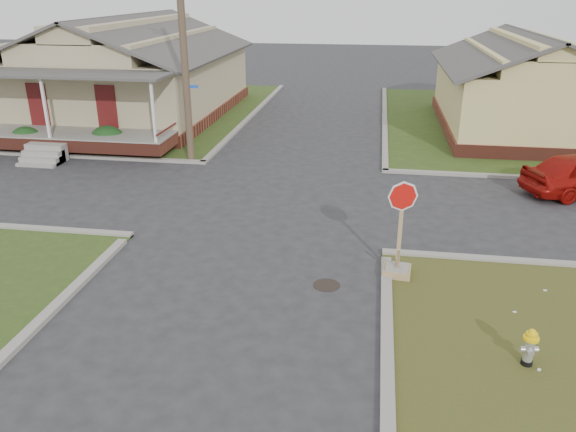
# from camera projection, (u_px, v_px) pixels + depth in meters

# --- Properties ---
(ground) EXTENTS (120.00, 120.00, 0.00)m
(ground) POSITION_uv_depth(u_px,v_px,m) (241.00, 269.00, 14.09)
(ground) COLOR #2A2A2C
(ground) RESTS_ON ground
(verge_far_left) EXTENTS (19.00, 19.00, 0.05)m
(verge_far_left) POSITION_uv_depth(u_px,v_px,m) (94.00, 109.00, 32.41)
(verge_far_left) COLOR #2E4619
(verge_far_left) RESTS_ON ground
(curbs) EXTENTS (80.00, 40.00, 0.12)m
(curbs) POSITION_uv_depth(u_px,v_px,m) (276.00, 200.00, 18.66)
(curbs) COLOR gray
(curbs) RESTS_ON ground
(manhole) EXTENTS (0.64, 0.64, 0.01)m
(manhole) POSITION_uv_depth(u_px,v_px,m) (327.00, 285.00, 13.32)
(manhole) COLOR black
(manhole) RESTS_ON ground
(corner_house) EXTENTS (10.10, 15.50, 5.30)m
(corner_house) POSITION_uv_depth(u_px,v_px,m) (130.00, 74.00, 29.92)
(corner_house) COLOR brown
(corner_house) RESTS_ON ground
(side_house_yellow) EXTENTS (7.60, 11.60, 4.70)m
(side_house_yellow) POSITION_uv_depth(u_px,v_px,m) (523.00, 85.00, 26.91)
(side_house_yellow) COLOR brown
(side_house_yellow) RESTS_ON ground
(utility_pole) EXTENTS (1.80, 0.28, 9.00)m
(utility_pole) POSITION_uv_depth(u_px,v_px,m) (183.00, 42.00, 21.07)
(utility_pole) COLOR #453328
(utility_pole) RESTS_ON ground
(fire_hydrant) EXTENTS (0.29, 0.29, 0.77)m
(fire_hydrant) POSITION_uv_depth(u_px,v_px,m) (530.00, 345.00, 10.30)
(fire_hydrant) COLOR black
(fire_hydrant) RESTS_ON ground
(stop_sign) EXTENTS (0.68, 0.67, 2.40)m
(stop_sign) POSITION_uv_depth(u_px,v_px,m) (398.00, 255.00, 13.54)
(stop_sign) COLOR tan
(stop_sign) RESTS_ON ground
(hedge_left) EXTENTS (1.37, 1.13, 1.05)m
(hedge_left) POSITION_uv_depth(u_px,v_px,m) (26.00, 138.00, 23.94)
(hedge_left) COLOR #163A15
(hedge_left) RESTS_ON verge_far_left
(hedge_right) EXTENTS (1.45, 1.19, 1.11)m
(hedge_right) POSITION_uv_depth(u_px,v_px,m) (108.00, 139.00, 23.77)
(hedge_right) COLOR #163A15
(hedge_right) RESTS_ON verge_far_left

